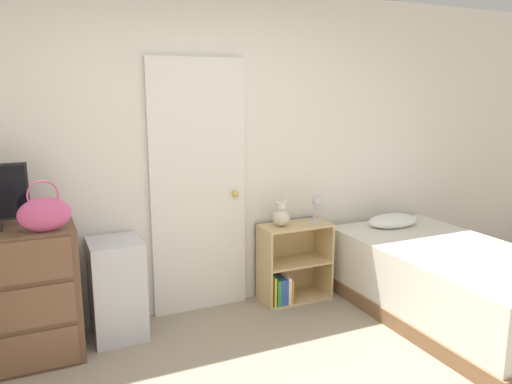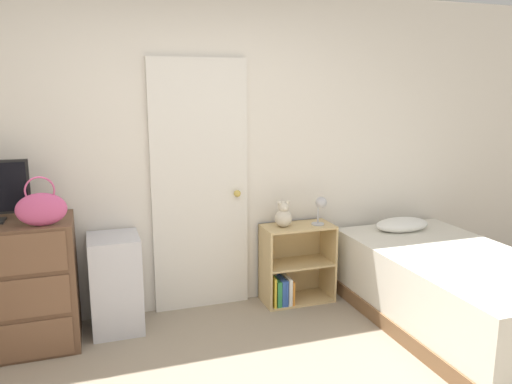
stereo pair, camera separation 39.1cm
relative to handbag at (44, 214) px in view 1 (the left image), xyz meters
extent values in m
cube|color=silver|center=(1.01, 0.49, 0.25)|extent=(10.00, 0.06, 2.55)
cube|color=silver|center=(1.14, 0.43, -0.01)|extent=(0.78, 0.04, 2.02)
sphere|color=gold|center=(1.44, 0.39, -0.08)|extent=(0.06, 0.06, 0.06)
ellipsoid|color=#C64C7F|center=(0.00, 0.00, -0.01)|extent=(0.32, 0.10, 0.22)
torus|color=#C64C7F|center=(0.00, 0.00, 0.12)|extent=(0.19, 0.01, 0.19)
cube|color=silver|center=(0.44, 0.23, -0.66)|extent=(0.37, 0.40, 0.73)
cube|color=tan|center=(1.65, 0.28, -0.69)|extent=(0.02, 0.31, 0.67)
cube|color=tan|center=(2.23, 0.28, -0.69)|extent=(0.02, 0.31, 0.67)
cube|color=tan|center=(1.94, 0.28, -1.02)|extent=(0.56, 0.31, 0.02)
cube|color=tan|center=(1.94, 0.28, -0.69)|extent=(0.56, 0.31, 0.02)
cube|color=tan|center=(1.94, 0.28, -0.37)|extent=(0.56, 0.31, 0.02)
cube|color=tan|center=(1.94, 0.43, -0.69)|extent=(0.60, 0.01, 0.67)
cube|color=gold|center=(1.69, 0.24, -0.88)|extent=(0.02, 0.21, 0.25)
cube|color=#338C4C|center=(1.73, 0.23, -0.90)|extent=(0.04, 0.18, 0.22)
cube|color=#3359B2|center=(1.76, 0.22, -0.90)|extent=(0.03, 0.17, 0.22)
cube|color=#3359B2|center=(1.79, 0.25, -0.90)|extent=(0.02, 0.22, 0.22)
cube|color=white|center=(1.82, 0.24, -0.89)|extent=(0.03, 0.21, 0.23)
cube|color=orange|center=(1.85, 0.23, -0.91)|extent=(0.02, 0.20, 0.20)
sphere|color=beige|center=(1.80, 0.28, -0.29)|extent=(0.15, 0.15, 0.15)
sphere|color=beige|center=(1.80, 0.28, -0.19)|extent=(0.09, 0.09, 0.09)
sphere|color=silver|center=(1.80, 0.24, -0.20)|extent=(0.03, 0.03, 0.03)
sphere|color=beige|center=(1.77, 0.28, -0.16)|extent=(0.04, 0.04, 0.04)
sphere|color=beige|center=(1.84, 0.28, -0.16)|extent=(0.04, 0.04, 0.04)
cylinder|color=#B2B2B7|center=(2.10, 0.25, -0.35)|extent=(0.11, 0.11, 0.01)
cylinder|color=#B2B2B7|center=(2.10, 0.25, -0.27)|extent=(0.01, 0.01, 0.15)
sphere|color=#B2B2B7|center=(2.12, 0.24, -0.17)|extent=(0.10, 0.10, 0.10)
cube|color=brown|center=(2.88, -0.54, -0.97)|extent=(1.10, 1.96, 0.12)
cube|color=silver|center=(2.88, -0.54, -0.68)|extent=(1.07, 1.90, 0.45)
ellipsoid|color=white|center=(2.88, 0.16, -0.40)|extent=(0.50, 0.28, 0.12)
camera|label=1|loc=(-0.05, -3.28, 0.75)|focal=35.00mm
camera|label=2|loc=(0.31, -3.42, 0.75)|focal=35.00mm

